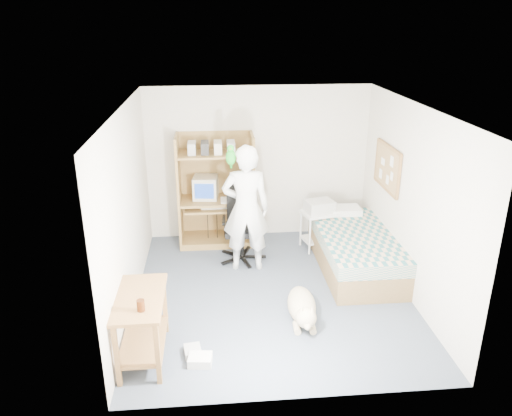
# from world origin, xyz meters

# --- Properties ---
(floor) EXTENTS (4.00, 4.00, 0.00)m
(floor) POSITION_xyz_m (0.00, 0.00, 0.00)
(floor) COLOR #424D5A
(floor) RESTS_ON ground
(wall_back) EXTENTS (3.60, 0.02, 2.50)m
(wall_back) POSITION_xyz_m (0.00, 2.00, 1.25)
(wall_back) COLOR beige
(wall_back) RESTS_ON floor
(wall_right) EXTENTS (0.02, 4.00, 2.50)m
(wall_right) POSITION_xyz_m (1.80, 0.00, 1.25)
(wall_right) COLOR beige
(wall_right) RESTS_ON floor
(wall_left) EXTENTS (0.02, 4.00, 2.50)m
(wall_left) POSITION_xyz_m (-1.80, 0.00, 1.25)
(wall_left) COLOR beige
(wall_left) RESTS_ON floor
(ceiling) EXTENTS (3.60, 4.00, 0.02)m
(ceiling) POSITION_xyz_m (0.00, 0.00, 2.50)
(ceiling) COLOR white
(ceiling) RESTS_ON wall_back
(computer_hutch) EXTENTS (1.20, 0.63, 1.80)m
(computer_hutch) POSITION_xyz_m (-0.70, 1.74, 0.82)
(computer_hutch) COLOR brown
(computer_hutch) RESTS_ON floor
(bed) EXTENTS (1.02, 2.02, 0.66)m
(bed) POSITION_xyz_m (1.30, 0.62, 0.29)
(bed) COLOR brown
(bed) RESTS_ON floor
(side_desk) EXTENTS (0.50, 1.00, 0.75)m
(side_desk) POSITION_xyz_m (-1.55, -1.20, 0.49)
(side_desk) COLOR brown
(side_desk) RESTS_ON floor
(corkboard) EXTENTS (0.04, 0.94, 0.66)m
(corkboard) POSITION_xyz_m (1.77, 0.90, 1.45)
(corkboard) COLOR olive
(corkboard) RESTS_ON wall_right
(office_chair) EXTENTS (0.63, 0.63, 1.12)m
(office_chair) POSITION_xyz_m (-0.33, 1.09, 0.40)
(office_chair) COLOR black
(office_chair) RESTS_ON floor
(person) EXTENTS (0.70, 0.48, 1.87)m
(person) POSITION_xyz_m (-0.29, 0.78, 0.93)
(person) COLOR white
(person) RESTS_ON floor
(parrot) EXTENTS (0.14, 0.24, 0.38)m
(parrot) POSITION_xyz_m (-0.49, 0.79, 1.71)
(parrot) COLOR #1B9A16
(parrot) RESTS_ON person
(dog) EXTENTS (0.38, 1.07, 0.40)m
(dog) POSITION_xyz_m (0.29, -0.65, 0.18)
(dog) COLOR tan
(dog) RESTS_ON floor
(printer_cart) EXTENTS (0.60, 0.53, 0.62)m
(printer_cart) POSITION_xyz_m (0.91, 1.34, 0.41)
(printer_cart) COLOR silver
(printer_cart) RESTS_ON floor
(printer) EXTENTS (0.48, 0.41, 0.18)m
(printer) POSITION_xyz_m (0.91, 1.34, 0.71)
(printer) COLOR #B6B6B1
(printer) RESTS_ON printer_cart
(crt_monitor) EXTENTS (0.41, 0.43, 0.36)m
(crt_monitor) POSITION_xyz_m (-0.86, 1.75, 0.95)
(crt_monitor) COLOR beige
(crt_monitor) RESTS_ON computer_hutch
(keyboard) EXTENTS (0.45, 0.16, 0.03)m
(keyboard) POSITION_xyz_m (-0.72, 1.58, 0.67)
(keyboard) COLOR beige
(keyboard) RESTS_ON computer_hutch
(pencil_cup) EXTENTS (0.08, 0.08, 0.12)m
(pencil_cup) POSITION_xyz_m (-0.38, 1.65, 0.82)
(pencil_cup) COLOR yellow
(pencil_cup) RESTS_ON computer_hutch
(drink_glass) EXTENTS (0.08, 0.08, 0.12)m
(drink_glass) POSITION_xyz_m (-1.50, -1.47, 0.81)
(drink_glass) COLOR #3C1B09
(drink_glass) RESTS_ON side_desk
(floor_box_a) EXTENTS (0.27, 0.23, 0.10)m
(floor_box_a) POSITION_xyz_m (-0.94, -1.39, 0.05)
(floor_box_a) COLOR silver
(floor_box_a) RESTS_ON floor
(floor_box_b) EXTENTS (0.21, 0.25, 0.08)m
(floor_box_b) POSITION_xyz_m (-1.03, -1.22, 0.04)
(floor_box_b) COLOR #B3B4AE
(floor_box_b) RESTS_ON floor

